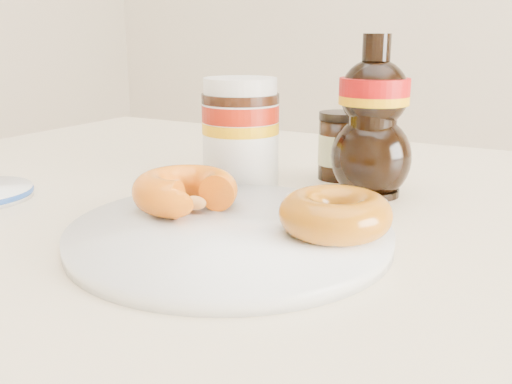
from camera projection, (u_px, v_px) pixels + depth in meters
The scene contains 7 objects.
dining_table at pixel (335, 283), 0.64m from camera, with size 1.40×0.90×0.75m.
plate at pixel (230, 233), 0.53m from camera, with size 0.30×0.30×0.01m.
donut_bitten at pixel (185, 190), 0.57m from camera, with size 0.11×0.11×0.04m, color orange.
donut_whole at pixel (335, 214), 0.50m from camera, with size 0.10×0.10×0.04m, color #8C4109.
nutella_jar at pixel (241, 129), 0.70m from camera, with size 0.10×0.10×0.13m.
syrup_bottle at pixel (373, 117), 0.66m from camera, with size 0.10×0.08×0.19m, color black, non-canonical shape.
dark_jar at pixel (339, 147), 0.75m from camera, with size 0.06×0.06×0.09m.
Camera 1 is at (0.21, -0.45, 0.94)m, focal length 40.00 mm.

